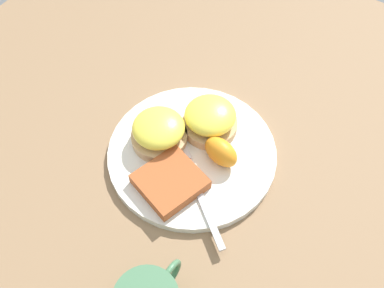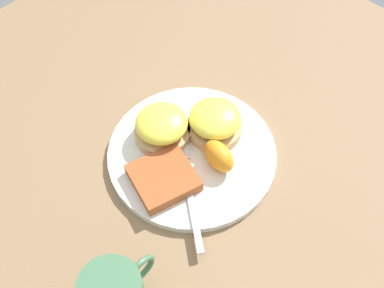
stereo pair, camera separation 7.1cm
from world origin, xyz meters
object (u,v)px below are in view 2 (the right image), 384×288
(sandwich_benedict_right, at_px, (162,127))
(fork, at_px, (188,183))
(sandwich_benedict_left, at_px, (214,121))
(hashbrown_patty, at_px, (163,178))
(orange_wedge, at_px, (219,156))

(sandwich_benedict_right, xyz_separation_m, fork, (-0.04, -0.09, -0.02))
(sandwich_benedict_left, relative_size, hashbrown_patty, 1.00)
(fork, bearing_deg, sandwich_benedict_right, 67.41)
(sandwich_benedict_left, bearing_deg, hashbrown_patty, -176.31)
(sandwich_benedict_left, height_order, orange_wedge, sandwich_benedict_left)
(sandwich_benedict_left, bearing_deg, sandwich_benedict_right, 141.02)
(sandwich_benedict_right, distance_m, hashbrown_patty, 0.09)
(sandwich_benedict_right, height_order, orange_wedge, sandwich_benedict_right)
(sandwich_benedict_right, relative_size, fork, 0.54)
(sandwich_benedict_right, height_order, hashbrown_patty, sandwich_benedict_right)
(orange_wedge, bearing_deg, sandwich_benedict_left, 48.22)
(orange_wedge, relative_size, fork, 0.35)
(sandwich_benedict_left, height_order, fork, sandwich_benedict_left)
(sandwich_benedict_left, xyz_separation_m, hashbrown_patty, (-0.13, -0.01, -0.02))
(hashbrown_patty, xyz_separation_m, fork, (0.02, -0.03, -0.01))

